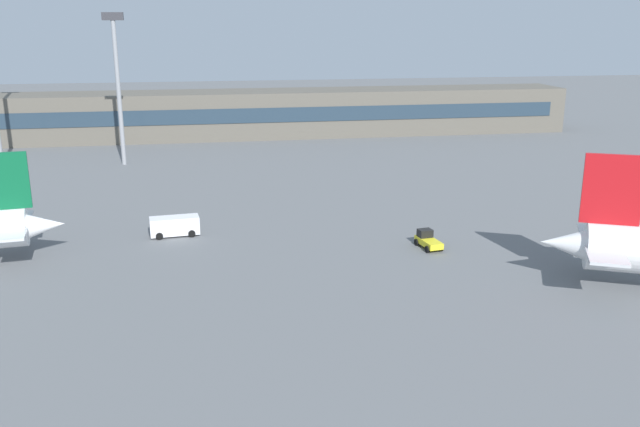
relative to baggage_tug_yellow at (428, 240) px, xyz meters
The scene contains 5 objects.
ground_plane 14.83m from the baggage_tug_yellow, 164.11° to the left, with size 400.00×400.00×0.00m, color slate.
terminal_building 74.09m from the baggage_tug_yellow, 101.09° to the left, with size 132.10×12.13×9.00m.
baggage_tug_yellow is the anchor object (origin of this frame).
service_van_white 27.04m from the baggage_tug_yellow, 161.58° to the left, with size 5.37×2.72×2.08m.
floodlight_tower_west 61.07m from the baggage_tug_yellow, 125.82° to the left, with size 3.20×0.80×23.64m.
Camera 1 is at (-7.90, -26.83, 22.40)m, focal length 37.94 mm.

